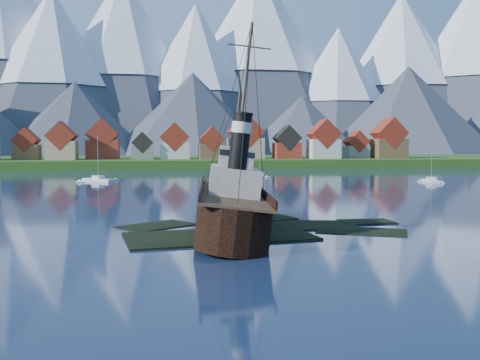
{
  "coord_description": "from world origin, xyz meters",
  "views": [
    {
      "loc": [
        -9.02,
        -53.24,
        9.19
      ],
      "look_at": [
        0.31,
        6.0,
        5.0
      ],
      "focal_mm": 40.0,
      "sensor_mm": 36.0,
      "label": 1
    }
  ],
  "objects": [
    {
      "name": "sailboat_e",
      "position": [
        18.62,
        87.97,
        0.22
      ],
      "size": [
        4.04,
        8.79,
        9.9
      ],
      "rotation": [
        0.0,
        0.0,
        -0.23
      ],
      "color": "silver",
      "rests_on": "ground"
    },
    {
      "name": "mountains",
      "position": [
        -0.79,
        481.26,
        89.34
      ],
      "size": [
        965.0,
        340.0,
        205.0
      ],
      "color": "#2D333D",
      "rests_on": "ground"
    },
    {
      "name": "shore_bank",
      "position": [
        0.0,
        170.0,
        0.0
      ],
      "size": [
        600.0,
        80.0,
        3.2
      ],
      "primitive_type": "cube",
      "color": "#244F16",
      "rests_on": "ground"
    },
    {
      "name": "tugboat_wreck",
      "position": [
        -1.95,
        1.19,
        2.75
      ],
      "size": [
        6.39,
        27.53,
        21.82
      ],
      "rotation": [
        0.0,
        0.11,
        -0.1
      ],
      "color": "black",
      "rests_on": "ground"
    },
    {
      "name": "sailboat_d",
      "position": [
        53.74,
        61.37,
        0.25
      ],
      "size": [
        3.52,
        8.08,
        10.71
      ],
      "rotation": [
        0.0,
        0.0,
        -0.2
      ],
      "color": "silver",
      "rests_on": "ground"
    },
    {
      "name": "sailboat_c",
      "position": [
        -22.66,
        77.07,
        0.26
      ],
      "size": [
        8.16,
        7.53,
        11.47
      ],
      "rotation": [
        0.0,
        0.0,
        0.85
      ],
      "color": "silver",
      "rests_on": "ground"
    },
    {
      "name": "seawall",
      "position": [
        0.0,
        132.0,
        0.0
      ],
      "size": [
        600.0,
        2.5,
        2.0
      ],
      "primitive_type": "cube",
      "color": "#3F3D38",
      "rests_on": "ground"
    },
    {
      "name": "ground",
      "position": [
        0.0,
        0.0,
        0.0
      ],
      "size": [
        1400.0,
        1400.0,
        0.0
      ],
      "primitive_type": "plane",
      "color": "#182744",
      "rests_on": "ground"
    },
    {
      "name": "shoal",
      "position": [
        1.78,
        2.15,
        -0.35
      ],
      "size": [
        31.71,
        21.24,
        1.14
      ],
      "color": "black",
      "rests_on": "ground"
    },
    {
      "name": "town",
      "position": [
        -33.12,
        152.18,
        8.99
      ],
      "size": [
        250.96,
        16.69,
        17.3
      ],
      "color": "maroon",
      "rests_on": "ground"
    }
  ]
}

